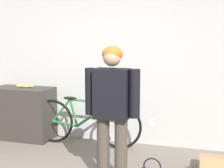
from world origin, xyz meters
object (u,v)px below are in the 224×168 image
at_px(bicycle, 85,122).
at_px(banana, 25,86).
at_px(person, 112,104).
at_px(cardboard_box, 215,166).

relative_size(bicycle, banana, 5.22).
height_order(person, cardboard_box, person).
distance_m(bicycle, cardboard_box, 2.00).
bearing_deg(banana, person, -32.02).
bearing_deg(person, banana, 147.80).
height_order(bicycle, cardboard_box, bicycle).
distance_m(banana, cardboard_box, 3.16).
xyz_separation_m(banana, cardboard_box, (3.01, -0.58, -0.79)).
relative_size(bicycle, cardboard_box, 3.50).
xyz_separation_m(person, cardboard_box, (1.16, 0.58, -0.83)).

